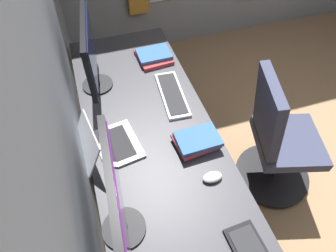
% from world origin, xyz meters
% --- Properties ---
extents(wall_back, '(5.03, 0.10, 2.60)m').
position_xyz_m(wall_back, '(0.00, 1.99, 1.30)').
color(wall_back, '#8C939E').
rests_on(wall_back, ground).
extents(desk, '(2.38, 0.73, 0.73)m').
position_xyz_m(desk, '(0.22, 1.55, 0.67)').
color(desk, '#38383D').
rests_on(desk, ground).
extents(drawer_pedestal, '(0.40, 0.51, 0.69)m').
position_xyz_m(drawer_pedestal, '(0.35, 1.58, 0.35)').
color(drawer_pedestal, '#38383D').
rests_on(drawer_pedestal, ground).
extents(monitor_primary, '(0.57, 0.20, 0.46)m').
position_xyz_m(monitor_primary, '(-0.13, 1.82, 1.00)').
color(monitor_primary, black).
rests_on(monitor_primary, desk).
extents(monitor_secondary, '(0.57, 0.20, 0.46)m').
position_xyz_m(monitor_secondary, '(0.87, 1.78, 1.00)').
color(monitor_secondary, black).
rests_on(monitor_secondary, desk).
extents(laptop_leftmost, '(0.33, 0.36, 0.21)m').
position_xyz_m(laptop_leftmost, '(0.34, 1.81, 0.78)').
color(laptop_leftmost, silver).
rests_on(laptop_leftmost, desk).
extents(keyboard_spare, '(0.43, 0.17, 0.02)m').
position_xyz_m(keyboard_spare, '(0.63, 1.34, 0.74)').
color(keyboard_spare, silver).
rests_on(keyboard_spare, desk).
extents(mouse_main, '(0.06, 0.10, 0.03)m').
position_xyz_m(mouse_main, '(-0.01, 1.34, 0.75)').
color(mouse_main, silver).
rests_on(mouse_main, desk).
extents(book_stack_near, '(0.21, 0.25, 0.07)m').
position_xyz_m(book_stack_near, '(0.22, 1.34, 0.76)').
color(book_stack_near, '#38669E').
rests_on(book_stack_near, desk).
extents(book_stack_far, '(0.26, 0.24, 0.05)m').
position_xyz_m(book_stack_far, '(1.03, 1.35, 0.75)').
color(book_stack_far, '#B2383D').
rests_on(book_stack_far, desk).
extents(office_chair, '(0.56, 0.60, 0.97)m').
position_xyz_m(office_chair, '(0.25, 0.72, 0.46)').
color(office_chair, '#383D56').
rests_on(office_chair, ground).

